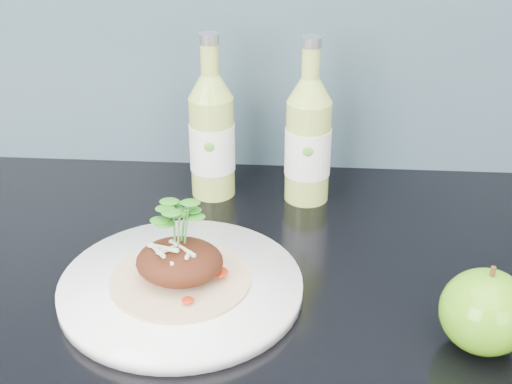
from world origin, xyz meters
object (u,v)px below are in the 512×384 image
cider_bottle_left (212,136)px  cider_bottle_right (308,141)px  dinner_plate (181,287)px  green_apple (485,312)px

cider_bottle_left → cider_bottle_right: size_ratio=1.00×
dinner_plate → green_apple: green_apple is taller
dinner_plate → cider_bottle_right: bearing=59.8°
dinner_plate → cider_bottle_right: size_ratio=1.57×
cider_bottle_left → cider_bottle_right: same height
dinner_plate → green_apple: bearing=-12.1°
cider_bottle_left → cider_bottle_right: (0.13, -0.01, 0.00)m
green_apple → cider_bottle_right: (-0.18, 0.31, 0.04)m
green_apple → cider_bottle_right: size_ratio=0.52×
cider_bottle_right → green_apple: bearing=-39.4°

